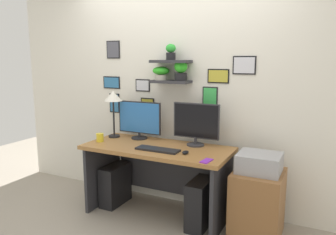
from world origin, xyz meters
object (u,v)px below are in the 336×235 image
monitor_left (139,119)px  cell_phone (206,161)px  printer (259,163)px  monitor_right (196,123)px  computer_mouse (185,152)px  desk (160,165)px  drawer_cabinet (257,204)px  desk_lamp (113,99)px  coffee_mug (100,137)px  computer_tower_right (200,204)px  computer_tower_left (115,185)px  keyboard (158,150)px

monitor_left → cell_phone: monitor_left is taller
monitor_left → printer: size_ratio=1.39×
monitor_right → computer_mouse: size_ratio=5.51×
printer → monitor_right: bearing=166.5°
desk → printer: bearing=-0.0°
monitor_right → drawer_cabinet: monitor_right is taller
monitor_left → printer: bearing=-6.9°
monitor_right → desk_lamp: bearing=-175.9°
coffee_mug → computer_tower_right: 1.27m
monitor_right → computer_tower_left: size_ratio=1.10×
computer_tower_left → desk_lamp: bearing=123.6°
keyboard → cell_phone: (0.55, -0.12, -0.01)m
monitor_left → computer_tower_left: monitor_left is taller
keyboard → computer_tower_right: keyboard is taller
desk → cell_phone: bearing=-25.9°
keyboard → drawer_cabinet: keyboard is taller
coffee_mug → printer: bearing=5.0°
desk → cell_phone: 0.73m
monitor_right → keyboard: monitor_right is taller
computer_tower_left → drawer_cabinet: bearing=0.6°
monitor_left → cell_phone: bearing=-25.9°
monitor_right → coffee_mug: (-0.99, -0.31, -0.19)m
desk → keyboard: keyboard is taller
desk_lamp → computer_tower_right: desk_lamp is taller
desk_lamp → coffee_mug: (-0.01, -0.24, -0.39)m
keyboard → cell_phone: 0.56m
monitor_left → keyboard: (0.42, -0.35, -0.21)m
desk → computer_tower_right: size_ratio=3.20×
desk → computer_tower_left: 0.64m
monitor_right → cell_phone: (0.29, -0.47, -0.23)m
monitor_right → cell_phone: monitor_right is taller
desk → monitor_right: bearing=25.9°
keyboard → computer_tower_right: bearing=14.3°
drawer_cabinet → printer: 0.40m
monitor_right → desk: bearing=-154.1°
coffee_mug → drawer_cabinet: coffee_mug is taller
coffee_mug → computer_tower_left: size_ratio=0.20×
desk_lamp → coffee_mug: desk_lamp is taller
drawer_cabinet → computer_tower_left: bearing=-179.4°
cell_phone → printer: printer is taller
keyboard → monitor_left: bearing=139.9°
computer_mouse → drawer_cabinet: size_ratio=0.14×
coffee_mug → printer: 1.68m
cell_phone → monitor_right: bearing=127.8°
desk_lamp → computer_tower_left: size_ratio=1.18×
cell_phone → drawer_cabinet: (0.40, 0.30, -0.44)m
desk → computer_tower_right: 0.58m
computer_mouse → monitor_right: bearing=94.9°
cell_phone → coffee_mug: (-1.28, 0.16, 0.04)m
desk → drawer_cabinet: 1.05m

